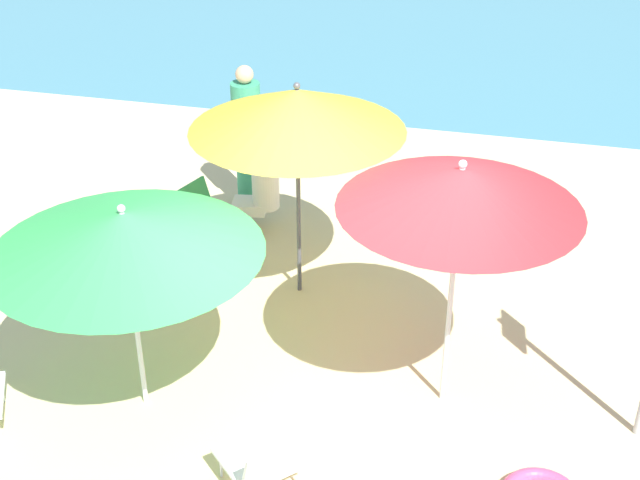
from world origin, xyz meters
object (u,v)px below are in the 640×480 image
Objects in this scene: beach_chair_c at (266,459)px; beach_chair_b at (205,215)px; umbrella_red at (461,189)px; person_b at (247,139)px; umbrella_yellow at (297,110)px; umbrella_green at (124,233)px; person_a at (261,187)px.

beach_chair_b is at bearing -19.33° from beach_chair_c.
umbrella_red reaches higher than person_b.
umbrella_green is (-0.77, -1.87, -0.28)m from umbrella_yellow.
person_a is at bearing 133.91° from umbrella_red.
umbrella_green is at bearing -164.88° from umbrella_red.
umbrella_red is at bearing 124.42° from person_a.
person_b is at bearing 132.34° from umbrella_red.
umbrella_red is 1.05× the size of umbrella_green.
person_b is at bearing 93.56° from beach_chair_b.
beach_chair_b is 3.63m from beach_chair_c.
umbrella_red reaches higher than person_a.
umbrella_yellow is 3.01m from beach_chair_c.
umbrella_yellow is at bearing -64.13° from person_b.
person_a is at bearing -64.97° from person_b.
beach_chair_b is at bearing 150.48° from umbrella_yellow.
beach_chair_b is at bearing 99.54° from umbrella_green.
umbrella_green is 3.13m from person_a.
umbrella_red is at bearing -55.00° from person_b.
person_a is at bearing 88.86° from umbrella_green.
person_b is at bearing -26.88° from beach_chair_c.
beach_chair_b is (-1.20, 0.68, -1.53)m from umbrella_yellow.
umbrella_yellow reaches higher than beach_chair_b.
beach_chair_b is 1.00m from person_b.
umbrella_green is 3.45m from person_b.
umbrella_green is 3.12× the size of beach_chair_b.
umbrella_green is at bearing -62.39° from beach_chair_b.
umbrella_yellow is 2.06m from person_b.
umbrella_green is at bearing -93.70° from person_b.
person_b is (0.21, 0.82, 0.53)m from beach_chair_b.
umbrella_red reaches higher than beach_chair_b.
beach_chair_b is 0.65m from person_a.
beach_chair_c is (1.65, -3.23, 0.01)m from beach_chair_b.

